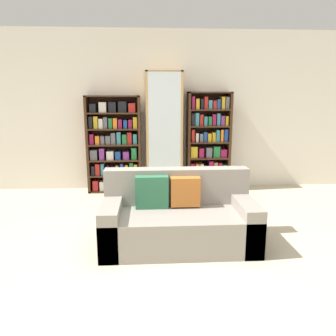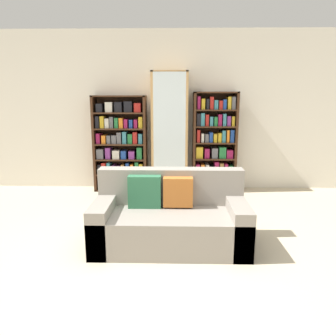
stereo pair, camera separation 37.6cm
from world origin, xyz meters
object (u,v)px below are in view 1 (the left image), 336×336
Objects in this scene: couch at (178,219)px; bookshelf_right at (208,143)px; display_cabinet at (164,133)px; wine_bottle at (205,205)px; bookshelf_left at (114,146)px.

couch is 2.34m from bookshelf_right.
display_cabinet reaches higher than wine_bottle.
bookshelf_right is at bearing -0.01° from bookshelf_left.
display_cabinet is (0.84, -0.02, 0.21)m from bookshelf_left.
couch is 0.96m from wine_bottle.
display_cabinet is (-0.05, 2.15, 0.71)m from couch.
bookshelf_left is (-0.89, 2.17, 0.50)m from couch.
display_cabinet is at bearing 91.26° from couch.
bookshelf_left is 1.99m from wine_bottle.
wine_bottle is at bearing 61.81° from couch.
couch is at bearing -67.67° from bookshelf_left.
wine_bottle is (1.34, -1.33, -0.63)m from bookshelf_left.
display_cabinet is 0.78m from bookshelf_right.
couch is at bearing -88.74° from display_cabinet.
bookshelf_left reaches higher than wine_bottle.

